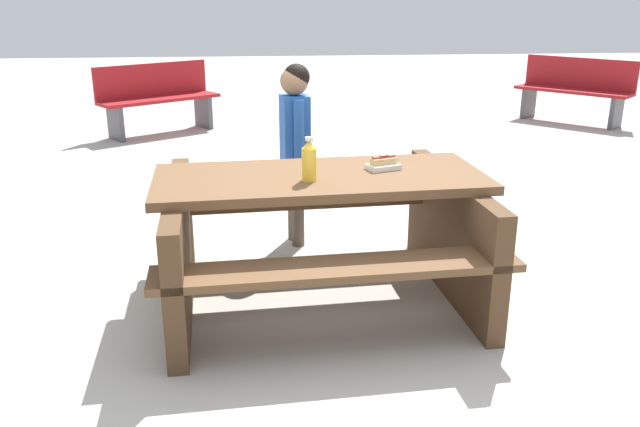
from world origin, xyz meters
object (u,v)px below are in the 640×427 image
(child_in_coat, at_px, (295,131))
(park_bench_mid, at_px, (575,89))
(picnic_table, at_px, (320,227))
(hotdog_tray, at_px, (383,164))
(soda_bottle, at_px, (309,161))
(park_bench_near, at_px, (157,97))

(child_in_coat, bearing_deg, park_bench_mid, 46.15)
(picnic_table, xyz_separation_m, hotdog_tray, (0.36, 0.08, 0.34))
(soda_bottle, bearing_deg, child_in_coat, 90.67)
(hotdog_tray, relative_size, child_in_coat, 0.17)
(child_in_coat, relative_size, park_bench_near, 0.86)
(soda_bottle, bearing_deg, park_bench_near, 106.59)
(picnic_table, distance_m, hotdog_tray, 0.50)
(park_bench_mid, bearing_deg, soda_bottle, -127.47)
(soda_bottle, relative_size, child_in_coat, 0.19)
(soda_bottle, height_order, child_in_coat, child_in_coat)
(park_bench_near, bearing_deg, picnic_table, -72.32)
(soda_bottle, relative_size, park_bench_mid, 0.17)
(hotdog_tray, bearing_deg, child_in_coat, 117.62)
(hotdog_tray, xyz_separation_m, park_bench_near, (-1.93, 4.83, -0.33))
(soda_bottle, height_order, park_bench_mid, soda_bottle)
(park_bench_near, bearing_deg, soda_bottle, -73.41)
(park_bench_near, bearing_deg, park_bench_mid, 2.08)
(hotdog_tray, bearing_deg, park_bench_near, 111.77)
(park_bench_mid, bearing_deg, park_bench_near, -177.92)
(child_in_coat, bearing_deg, park_bench_near, 110.45)
(soda_bottle, distance_m, hotdog_tray, 0.48)
(picnic_table, height_order, park_bench_near, park_bench_near)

